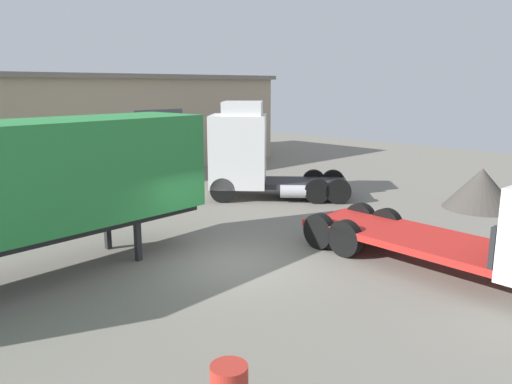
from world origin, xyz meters
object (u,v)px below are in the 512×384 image
at_px(tractor_unit_white, 249,153).
at_px(gravel_pile, 481,188).
at_px(container_trailer_green, 9,184).
at_px(flatbed_truck_white, 504,237).

bearing_deg(tractor_unit_white, gravel_pile, 170.28).
relative_size(container_trailer_green, flatbed_truck_white, 1.32).
bearing_deg(tractor_unit_white, flatbed_truck_white, 124.99).
relative_size(container_trailer_green, gravel_pile, 3.59).
height_order(tractor_unit_white, flatbed_truck_white, tractor_unit_white).
distance_m(flatbed_truck_white, gravel_pile, 8.69).
bearing_deg(gravel_pile, flatbed_truck_white, -155.06).
height_order(flatbed_truck_white, gravel_pile, flatbed_truck_white).
relative_size(tractor_unit_white, flatbed_truck_white, 0.77).
bearing_deg(tractor_unit_white, container_trailer_green, 63.17).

